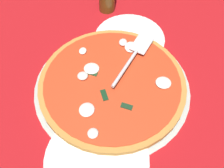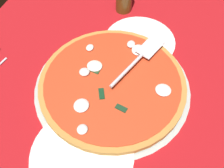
{
  "view_description": "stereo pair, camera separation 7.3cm",
  "coord_description": "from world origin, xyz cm",
  "px_view_note": "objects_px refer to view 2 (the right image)",
  "views": [
    {
      "loc": [
        -41.77,
        -1.44,
        61.51
      ],
      "look_at": [
        -0.33,
        5.08,
        1.84
      ],
      "focal_mm": 40.97,
      "sensor_mm": 36.0,
      "label": 1
    },
    {
      "loc": [
        -40.01,
        -8.51,
        61.51
      ],
      "look_at": [
        -0.33,
        5.08,
        1.84
      ],
      "focal_mm": 40.97,
      "sensor_mm": 36.0,
      "label": 2
    }
  ],
  "objects_px": {
    "dinner_plate_right": "(140,41)",
    "pizza": "(112,84)",
    "pizza_server": "(138,59)",
    "dinner_plate_left": "(82,155)"
  },
  "relations": [
    {
      "from": "pizza_server",
      "to": "dinner_plate_left",
      "type": "bearing_deg",
      "value": -169.79
    },
    {
      "from": "dinner_plate_left",
      "to": "pizza_server",
      "type": "height_order",
      "value": "pizza_server"
    },
    {
      "from": "dinner_plate_left",
      "to": "dinner_plate_right",
      "type": "height_order",
      "value": "same"
    },
    {
      "from": "dinner_plate_right",
      "to": "pizza_server",
      "type": "bearing_deg",
      "value": -168.29
    },
    {
      "from": "dinner_plate_right",
      "to": "pizza",
      "type": "height_order",
      "value": "pizza"
    },
    {
      "from": "dinner_plate_left",
      "to": "pizza_server",
      "type": "bearing_deg",
      "value": -9.83
    },
    {
      "from": "dinner_plate_right",
      "to": "pizza",
      "type": "xyz_separation_m",
      "value": [
        -0.2,
        0.03,
        0.01
      ]
    },
    {
      "from": "dinner_plate_right",
      "to": "pizza",
      "type": "bearing_deg",
      "value": 172.27
    },
    {
      "from": "pizza",
      "to": "dinner_plate_right",
      "type": "bearing_deg",
      "value": -7.73
    },
    {
      "from": "dinner_plate_left",
      "to": "pizza",
      "type": "height_order",
      "value": "pizza"
    }
  ]
}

